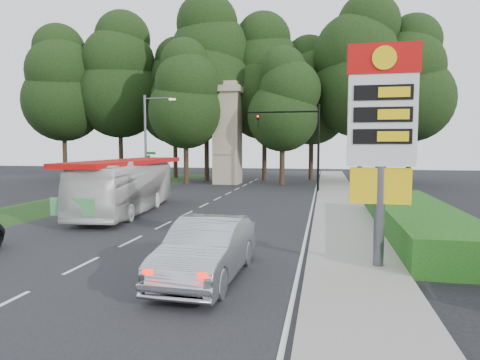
% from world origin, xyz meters
% --- Properties ---
extents(ground, '(120.00, 120.00, 0.00)m').
position_xyz_m(ground, '(0.00, 0.00, 0.00)').
color(ground, black).
rests_on(ground, ground).
extents(road_surface, '(14.00, 80.00, 0.02)m').
position_xyz_m(road_surface, '(0.00, 12.00, 0.01)').
color(road_surface, black).
rests_on(road_surface, ground).
extents(sidewalk_right, '(3.00, 80.00, 0.12)m').
position_xyz_m(sidewalk_right, '(8.50, 12.00, 0.06)').
color(sidewalk_right, gray).
rests_on(sidewalk_right, ground).
extents(grass_verge_left, '(5.00, 50.00, 0.02)m').
position_xyz_m(grass_verge_left, '(-9.50, 18.00, 0.01)').
color(grass_verge_left, '#193814').
rests_on(grass_verge_left, ground).
extents(hedge, '(3.00, 14.00, 1.20)m').
position_xyz_m(hedge, '(11.50, 8.00, 0.60)').
color(hedge, '#174913').
rests_on(hedge, ground).
extents(gas_station_pylon, '(2.10, 0.45, 6.85)m').
position_xyz_m(gas_station_pylon, '(9.20, 1.99, 4.45)').
color(gas_station_pylon, '#59595E').
rests_on(gas_station_pylon, ground).
extents(traffic_signal_mast, '(6.10, 0.35, 7.20)m').
position_xyz_m(traffic_signal_mast, '(5.68, 24.00, 4.67)').
color(traffic_signal_mast, black).
rests_on(traffic_signal_mast, ground).
extents(streetlight_signs, '(2.75, 0.98, 8.00)m').
position_xyz_m(streetlight_signs, '(-6.99, 22.01, 4.44)').
color(streetlight_signs, '#59595E').
rests_on(streetlight_signs, ground).
extents(monument, '(3.00, 3.00, 10.05)m').
position_xyz_m(monument, '(-2.00, 30.00, 5.10)').
color(monument, tan).
rests_on(monument, ground).
extents(tree_far_west, '(8.96, 8.96, 17.60)m').
position_xyz_m(tree_far_west, '(-22.00, 33.00, 10.68)').
color(tree_far_west, '#2D2116').
rests_on(tree_far_west, ground).
extents(tree_west_mid, '(9.80, 9.80, 19.25)m').
position_xyz_m(tree_west_mid, '(-16.00, 35.00, 11.69)').
color(tree_west_mid, '#2D2116').
rests_on(tree_west_mid, ground).
extents(tree_west_near, '(8.40, 8.40, 16.50)m').
position_xyz_m(tree_west_near, '(-10.00, 37.00, 10.02)').
color(tree_west_near, '#2D2116').
rests_on(tree_west_near, ground).
extents(tree_center_left, '(10.08, 10.08, 19.80)m').
position_xyz_m(tree_center_left, '(-5.00, 33.00, 12.02)').
color(tree_center_left, '#2D2116').
rests_on(tree_center_left, ground).
extents(tree_center_right, '(9.24, 9.24, 18.15)m').
position_xyz_m(tree_center_right, '(1.00, 35.00, 11.02)').
color(tree_center_right, '#2D2116').
rests_on(tree_center_right, ground).
extents(tree_east_near, '(8.12, 8.12, 15.95)m').
position_xyz_m(tree_east_near, '(6.00, 37.00, 9.68)').
color(tree_east_near, '#2D2116').
rests_on(tree_east_near, ground).
extents(tree_east_mid, '(9.52, 9.52, 18.70)m').
position_xyz_m(tree_east_mid, '(11.00, 33.00, 11.35)').
color(tree_east_mid, '#2D2116').
rests_on(tree_east_mid, ground).
extents(tree_far_east, '(8.68, 8.68, 17.05)m').
position_xyz_m(tree_far_east, '(16.00, 35.00, 10.35)').
color(tree_far_east, '#2D2116').
rests_on(tree_far_east, ground).
extents(tree_monument_left, '(7.28, 7.28, 14.30)m').
position_xyz_m(tree_monument_left, '(-6.00, 29.00, 8.68)').
color(tree_monument_left, '#2D2116').
rests_on(tree_monument_left, ground).
extents(tree_monument_right, '(6.72, 6.72, 13.20)m').
position_xyz_m(tree_monument_right, '(3.50, 29.50, 8.01)').
color(tree_monument_right, '#2D2116').
rests_on(tree_monument_right, ground).
extents(transit_bus, '(3.85, 11.07, 3.02)m').
position_xyz_m(transit_bus, '(-3.50, 10.80, 1.51)').
color(transit_bus, silver).
rests_on(transit_bus, ground).
extents(sedan_silver, '(1.97, 5.31, 1.73)m').
position_xyz_m(sedan_silver, '(4.26, 0.01, 0.87)').
color(sedan_silver, '#AAADB2').
rests_on(sedan_silver, ground).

